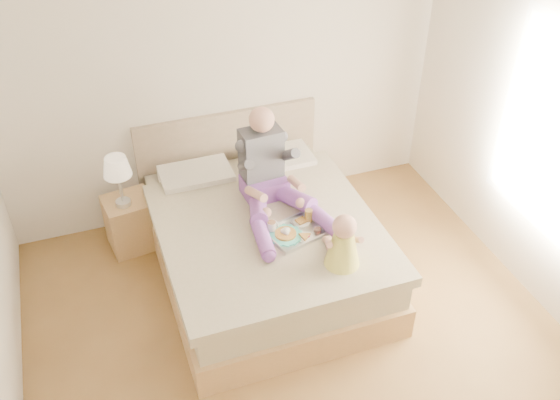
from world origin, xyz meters
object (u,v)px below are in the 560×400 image
object	(u,v)px
bed	(262,239)
tray	(295,230)
adult	(270,178)
baby	(343,244)
nightstand	(131,223)

from	to	relation	value
bed	tray	size ratio (longest dim) A/B	4.38
adult	baby	world-z (taller)	adult
bed	adult	bearing A→B (deg)	40.17
bed	adult	world-z (taller)	adult
nightstand	tray	world-z (taller)	tray
nightstand	tray	distance (m)	1.59
bed	adult	xyz separation A→B (m)	(0.11, 0.09, 0.54)
nightstand	baby	size ratio (longest dim) A/B	1.14
bed	baby	size ratio (longest dim) A/B	5.01
tray	baby	world-z (taller)	baby
adult	tray	bearing A→B (deg)	-88.09
bed	baby	world-z (taller)	baby
nightstand	baby	bearing A→B (deg)	-54.39
nightstand	adult	distance (m)	1.39
adult	bed	bearing A→B (deg)	-144.49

